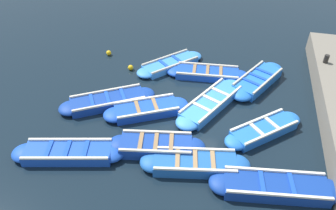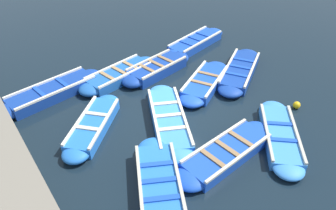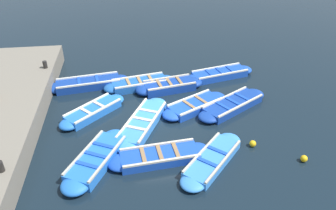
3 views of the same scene
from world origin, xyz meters
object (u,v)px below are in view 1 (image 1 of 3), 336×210
(boat_inner_gap, at_px, (264,130))
(boat_broadside, at_px, (275,187))
(boat_stern_in, at_px, (147,109))
(boat_centre, at_px, (195,163))
(boat_drifting, at_px, (207,73))
(boat_tucked, at_px, (211,103))
(boat_outer_left, at_px, (68,153))
(bollard_mid_north, at_px, (326,59))
(buoy_yellow_far, at_px, (131,68))
(boat_near_quay, at_px, (108,101))
(buoy_orange_near, at_px, (109,53))
(boat_end_of_row, at_px, (257,81))
(boat_alongside, at_px, (156,146))
(boat_bow_out, at_px, (170,64))

(boat_inner_gap, xyz_separation_m, boat_broadside, (0.38, -2.50, 0.02))
(boat_stern_in, relative_size, boat_centre, 0.92)
(boat_drifting, bearing_deg, boat_broadside, -63.32)
(boat_tucked, bearing_deg, boat_broadside, -56.24)
(boat_outer_left, distance_m, boat_inner_gap, 6.82)
(bollard_mid_north, xyz_separation_m, buoy_yellow_far, (-8.38, -1.19, -0.95))
(bollard_mid_north, bearing_deg, boat_inner_gap, -119.88)
(boat_tucked, bearing_deg, boat_near_quay, -167.94)
(bollard_mid_north, relative_size, buoy_orange_near, 1.42)
(boat_near_quay, bearing_deg, boat_end_of_row, 26.52)
(boat_centre, height_order, boat_near_quay, boat_centre)
(boat_stern_in, height_order, boat_drifting, boat_stern_in)
(boat_broadside, xyz_separation_m, boat_drifting, (-2.88, 5.73, -0.03))
(boat_broadside, xyz_separation_m, bollard_mid_north, (1.99, 6.61, 0.88))
(boat_inner_gap, height_order, buoy_orange_near, boat_inner_gap)
(boat_end_of_row, xyz_separation_m, buoy_orange_near, (-7.20, 0.84, -0.07))
(boat_outer_left, relative_size, buoy_orange_near, 15.51)
(boat_outer_left, xyz_separation_m, boat_stern_in, (1.86, 2.81, -0.01))
(boat_stern_in, distance_m, boat_tucked, 2.57)
(boat_tucked, xyz_separation_m, buoy_yellow_far, (-3.98, 1.81, -0.05))
(boat_alongside, height_order, boat_near_quay, boat_alongside)
(boat_stern_in, distance_m, buoy_orange_near, 4.95)
(boat_outer_left, bearing_deg, boat_near_quay, 85.95)
(boat_alongside, height_order, boat_drifting, boat_alongside)
(boat_drifting, height_order, boat_bow_out, boat_drifting)
(boat_inner_gap, bearing_deg, boat_centre, -134.39)
(boat_broadside, height_order, boat_near_quay, boat_broadside)
(boat_end_of_row, bearing_deg, boat_drifting, 177.20)
(boat_near_quay, bearing_deg, boat_centre, -31.54)
(buoy_orange_near, bearing_deg, boat_drifting, -8.29)
(boat_tucked, distance_m, buoy_orange_near, 6.16)
(boat_outer_left, xyz_separation_m, boat_near_quay, (0.21, 2.95, -0.01))
(boat_near_quay, height_order, boat_end_of_row, boat_end_of_row)
(boat_centre, distance_m, boat_near_quay, 4.63)
(boat_inner_gap, distance_m, boat_broadside, 2.53)
(boat_inner_gap, relative_size, buoy_orange_near, 11.93)
(boat_outer_left, distance_m, boat_broadside, 6.64)
(boat_centre, xyz_separation_m, boat_near_quay, (-3.94, 2.42, -0.02))
(boat_stern_in, bearing_deg, boat_inner_gap, -1.53)
(boat_broadside, xyz_separation_m, boat_end_of_row, (-0.69, 5.63, -0.00))
(boat_tucked, bearing_deg, boat_outer_left, -137.93)
(boat_tucked, height_order, buoy_yellow_far, boat_tucked)
(boat_tucked, distance_m, boat_broadside, 4.35)
(boat_near_quay, relative_size, bollard_mid_north, 10.71)
(boat_near_quay, relative_size, buoy_yellow_far, 15.14)
(boat_end_of_row, bearing_deg, boat_inner_gap, -84.30)
(boat_tucked, bearing_deg, boat_stern_in, -156.98)
(boat_bow_out, bearing_deg, boat_near_quay, -117.51)
(boat_broadside, bearing_deg, boat_outer_left, -178.36)
(buoy_orange_near, bearing_deg, boat_stern_in, -51.10)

